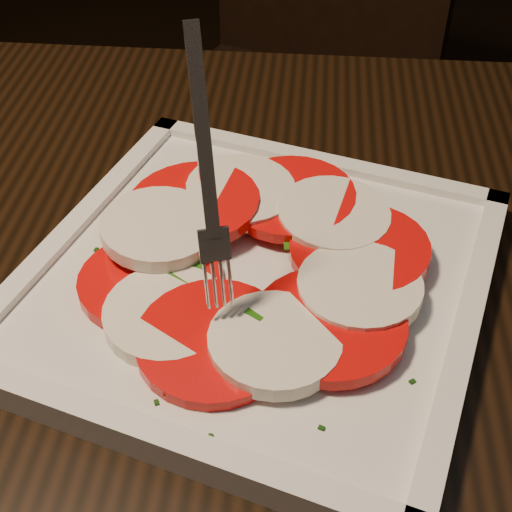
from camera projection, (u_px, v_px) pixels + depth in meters
The scene contains 5 objects.
table at pixel (278, 449), 0.49m from camera, with size 1.24×0.86×0.75m.
chair at pixel (306, 51), 1.21m from camera, with size 0.55×0.55×0.93m.
plate at pixel (256, 282), 0.46m from camera, with size 0.28×0.28×0.01m, color white.
caprese_salad at pixel (256, 261), 0.45m from camera, with size 0.22×0.24×0.03m.
fork at pixel (205, 168), 0.38m from camera, with size 0.02×0.05×0.15m, color white, non-canonical shape.
Camera 1 is at (-0.27, -0.11, 1.08)m, focal length 50.00 mm.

